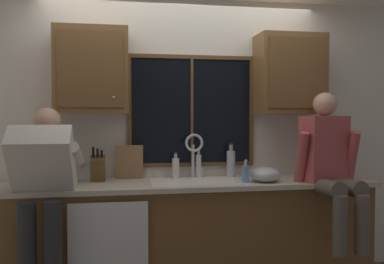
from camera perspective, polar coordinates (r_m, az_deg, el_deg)
back_wall at (r=3.92m, az=-1.55°, el=-0.80°), size 5.57×0.12×2.55m
window_glass at (r=3.87m, az=-0.04°, el=2.86°), size 1.10×0.02×0.95m
window_frame_top at (r=3.89m, az=-0.01°, el=10.13°), size 1.17×0.02×0.04m
window_frame_bottom at (r=3.88m, az=-0.01°, el=-4.42°), size 1.17×0.02×0.04m
window_frame_left at (r=3.80m, az=-8.48°, el=2.85°), size 0.04×0.02×0.95m
window_frame_right at (r=3.99m, az=8.05°, el=2.82°), size 0.03×0.02×0.95m
window_mullion_center at (r=3.85m, az=-0.01°, el=2.87°), size 0.02×0.02×0.95m
lower_cabinet_run at (r=3.72m, az=-0.74°, el=-14.03°), size 3.17×0.58×0.88m
countertop at (r=3.60m, az=-0.70°, el=-7.08°), size 3.23×0.62×0.04m
dishwasher_front at (r=3.37m, az=-11.25°, el=-15.51°), size 0.60×0.02×0.74m
upper_cabinet_left at (r=3.68m, az=-13.43°, el=8.07°), size 0.61×0.36×0.72m
upper_cabinet_right at (r=3.98m, az=13.12°, el=7.62°), size 0.61×0.36×0.72m
sink at (r=3.64m, az=0.75°, el=-8.22°), size 0.80×0.46×0.21m
faucet at (r=3.77m, az=0.36°, el=-2.47°), size 0.18×0.09×0.40m
person_standing at (r=3.30m, az=-19.57°, el=-7.08°), size 0.53×0.70×1.54m
person_sitting_on_counter at (r=3.70m, az=18.19°, el=-3.76°), size 0.54×0.64×1.26m
knife_block at (r=3.68m, az=-12.63°, el=-4.90°), size 0.12×0.18×0.32m
cutting_board at (r=3.76m, az=-8.50°, el=-4.08°), size 0.24×0.08×0.31m
mixing_bowl at (r=3.66m, az=9.92°, el=-5.71°), size 0.26×0.26×0.13m
soap_dispenser at (r=3.57m, az=7.24°, el=-5.63°), size 0.06×0.07×0.20m
bottle_green_glass at (r=3.86m, az=5.30°, el=-4.23°), size 0.08×0.08×0.31m
bottle_tall_clear at (r=3.78m, az=-2.24°, el=-4.84°), size 0.07×0.07×0.24m
bottle_amber_small at (r=3.84m, az=0.89°, el=-4.50°), size 0.05×0.05×0.27m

